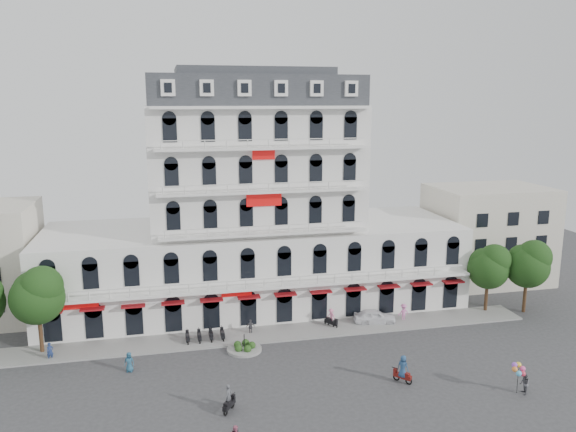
# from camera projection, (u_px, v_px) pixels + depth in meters

# --- Properties ---
(ground) EXTENTS (120.00, 120.00, 0.00)m
(ground) POSITION_uv_depth(u_px,v_px,m) (291.00, 378.00, 46.36)
(ground) COLOR #38383A
(ground) RESTS_ON ground
(sidewalk) EXTENTS (53.00, 4.00, 0.16)m
(sidewalk) POSITION_uv_depth(u_px,v_px,m) (270.00, 334.00, 54.95)
(sidewalk) COLOR gray
(sidewalk) RESTS_ON ground
(main_building) EXTENTS (45.00, 15.00, 25.80)m
(main_building) POSITION_uv_depth(u_px,v_px,m) (254.00, 217.00, 61.55)
(main_building) COLOR silver
(main_building) RESTS_ON ground
(flank_building_east) EXTENTS (14.00, 10.00, 12.00)m
(flank_building_east) POSITION_uv_depth(u_px,v_px,m) (487.00, 234.00, 70.65)
(flank_building_east) COLOR beige
(flank_building_east) RESTS_ON ground
(traffic_island) EXTENTS (3.20, 3.20, 1.60)m
(traffic_island) POSITION_uv_depth(u_px,v_px,m) (244.00, 348.00, 51.41)
(traffic_island) COLOR gray
(traffic_island) RESTS_ON ground
(parked_scooter_row) EXTENTS (4.40, 1.80, 1.10)m
(parked_scooter_row) POSITION_uv_depth(u_px,v_px,m) (205.00, 341.00, 53.42)
(parked_scooter_row) COLOR black
(parked_scooter_row) RESTS_ON ground
(tree_west_inner) EXTENTS (4.76, 4.76, 8.25)m
(tree_west_inner) POSITION_uv_depth(u_px,v_px,m) (38.00, 294.00, 49.82)
(tree_west_inner) COLOR #382314
(tree_west_inner) RESTS_ON ground
(tree_east_inner) EXTENTS (4.40, 4.37, 7.57)m
(tree_east_inner) POSITION_uv_depth(u_px,v_px,m) (489.00, 265.00, 59.97)
(tree_east_inner) COLOR #382314
(tree_east_inner) RESTS_ON ground
(tree_east_outer) EXTENTS (4.65, 4.65, 8.05)m
(tree_east_outer) POSITION_uv_depth(u_px,v_px,m) (528.00, 263.00, 59.79)
(tree_east_outer) COLOR #382314
(tree_east_outer) RESTS_ON ground
(parked_car) EXTENTS (4.56, 2.52, 1.47)m
(parked_car) POSITION_uv_depth(u_px,v_px,m) (375.00, 316.00, 57.64)
(parked_car) COLOR white
(parked_car) RESTS_ON ground
(rider_west) EXTENTS (1.12, 1.49, 2.17)m
(rider_west) POSITION_uv_depth(u_px,v_px,m) (229.00, 399.00, 41.19)
(rider_west) COLOR black
(rider_west) RESTS_ON ground
(rider_east) EXTENTS (1.23, 1.38, 2.35)m
(rider_east) POSITION_uv_depth(u_px,v_px,m) (403.00, 369.00, 45.43)
(rider_east) COLOR maroon
(rider_east) RESTS_ON ground
(rider_center) EXTENTS (1.11, 1.49, 1.98)m
(rider_center) POSITION_uv_depth(u_px,v_px,m) (331.00, 318.00, 56.59)
(rider_center) COLOR black
(rider_center) RESTS_ON ground
(pedestrian_left) EXTENTS (0.93, 0.69, 1.72)m
(pedestrian_left) POSITION_uv_depth(u_px,v_px,m) (129.00, 362.00, 47.34)
(pedestrian_left) COLOR #265673
(pedestrian_left) RESTS_ON ground
(pedestrian_mid) EXTENTS (0.94, 0.52, 1.52)m
(pedestrian_mid) POSITION_uv_depth(u_px,v_px,m) (251.00, 327.00, 54.89)
(pedestrian_mid) COLOR #504E54
(pedestrian_mid) RESTS_ON ground
(pedestrian_right) EXTENTS (1.27, 0.83, 1.84)m
(pedestrian_right) POSITION_uv_depth(u_px,v_px,m) (403.00, 312.00, 58.28)
(pedestrian_right) COLOR pink
(pedestrian_right) RESTS_ON ground
(pedestrian_far) EXTENTS (0.70, 0.59, 1.62)m
(pedestrian_far) POSITION_uv_depth(u_px,v_px,m) (50.00, 352.00, 49.42)
(pedestrian_far) COLOR navy
(pedestrian_far) RESTS_ON ground
(balloon_vendor) EXTENTS (1.41, 1.32, 2.45)m
(balloon_vendor) POSITION_uv_depth(u_px,v_px,m) (522.00, 379.00, 43.67)
(balloon_vendor) COLOR #55555C
(balloon_vendor) RESTS_ON ground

